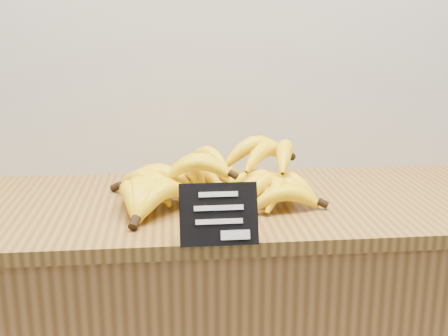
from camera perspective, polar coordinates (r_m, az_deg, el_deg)
counter_top at (r=1.33m, az=-0.22°, el=-3.81°), size 1.43×0.54×0.03m
chalkboard_sign at (r=1.06m, az=-0.53°, el=-4.73°), size 0.15×0.05×0.11m
banana_pile at (r=1.30m, az=-0.62°, el=-1.24°), size 0.56×0.38×0.13m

